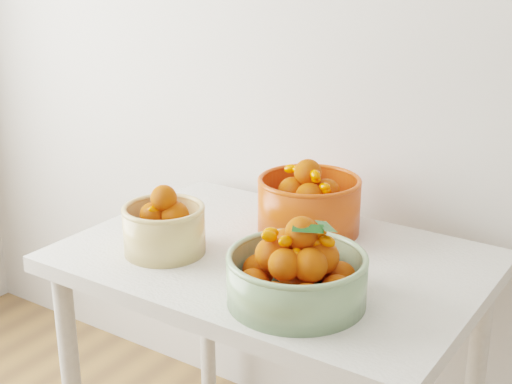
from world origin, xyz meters
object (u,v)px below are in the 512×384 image
(bowl_cream, at_px, (164,227))
(bowl_orange, at_px, (309,203))
(bowl_green, at_px, (297,273))
(table, at_px, (274,289))

(bowl_cream, xyz_separation_m, bowl_orange, (0.22, 0.31, 0.01))
(bowl_green, bearing_deg, table, 133.50)
(bowl_green, bearing_deg, bowl_orange, 116.21)
(table, bearing_deg, bowl_green, -46.50)
(table, distance_m, bowl_cream, 0.31)
(table, relative_size, bowl_green, 3.24)
(bowl_cream, bearing_deg, bowl_orange, 54.43)
(bowl_cream, relative_size, bowl_orange, 0.60)
(table, bearing_deg, bowl_orange, 91.96)
(bowl_green, xyz_separation_m, bowl_orange, (-0.18, 0.36, 0.01))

